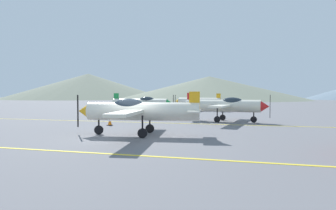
{
  "coord_description": "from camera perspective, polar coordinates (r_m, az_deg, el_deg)",
  "views": [
    {
      "loc": [
        5.62,
        -13.32,
        2.24
      ],
      "look_at": [
        -1.43,
        14.0,
        1.2
      ],
      "focal_mm": 29.87,
      "sensor_mm": 36.0,
      "label": 1
    }
  ],
  "objects": [
    {
      "name": "hill_left",
      "position": [
        157.91,
        -15.96,
        3.69
      ],
      "size": [
        86.85,
        86.85,
        13.66
      ],
      "primitive_type": "cone",
      "color": "slate",
      "rests_on": "ground_plane"
    },
    {
      "name": "apron_line_near",
      "position": [
        11.31,
        -15.87,
        -9.35
      ],
      "size": [
        80.0,
        0.16,
        0.01
      ],
      "primitive_type": "cube",
      "color": "yellow",
      "rests_on": "ground_plane"
    },
    {
      "name": "airplane_near",
      "position": [
        15.48,
        -6.08,
        -1.17
      ],
      "size": [
        7.03,
        8.06,
        2.41
      ],
      "color": "silver",
      "rests_on": "ground_plane"
    },
    {
      "name": "airplane_far",
      "position": [
        30.4,
        -5.3,
        0.44
      ],
      "size": [
        6.96,
        8.02,
        2.41
      ],
      "color": "silver",
      "rests_on": "ground_plane"
    },
    {
      "name": "airplane_mid",
      "position": [
        23.74,
        11.65,
        -0.06
      ],
      "size": [
        7.03,
        8.06,
        2.41
      ],
      "color": "silver",
      "rests_on": "ground_plane"
    },
    {
      "name": "ground_plane",
      "position": [
        14.63,
        -8.36,
        -6.71
      ],
      "size": [
        400.0,
        400.0,
        0.0
      ],
      "primitive_type": "plane",
      "color": "slate"
    },
    {
      "name": "airplane_back",
      "position": [
        39.48,
        6.0,
        0.81
      ],
      "size": [
        7.05,
        8.0,
        2.41
      ],
      "color": "silver",
      "rests_on": "ground_plane"
    },
    {
      "name": "traffic_cone_front",
      "position": [
        20.79,
        -11.79,
        -3.32
      ],
      "size": [
        0.36,
        0.36,
        0.59
      ],
      "color": "black",
      "rests_on": "ground_plane"
    },
    {
      "name": "hill_centerleft",
      "position": [
        124.97,
        8.44,
        3.43
      ],
      "size": [
        83.37,
        83.37,
        10.38
      ],
      "primitive_type": "cone",
      "color": "slate",
      "rests_on": "ground_plane"
    },
    {
      "name": "apron_line_far",
      "position": [
        22.06,
        -0.36,
        -3.7
      ],
      "size": [
        80.0,
        0.16,
        0.01
      ],
      "primitive_type": "cube",
      "color": "yellow",
      "rests_on": "ground_plane"
    }
  ]
}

